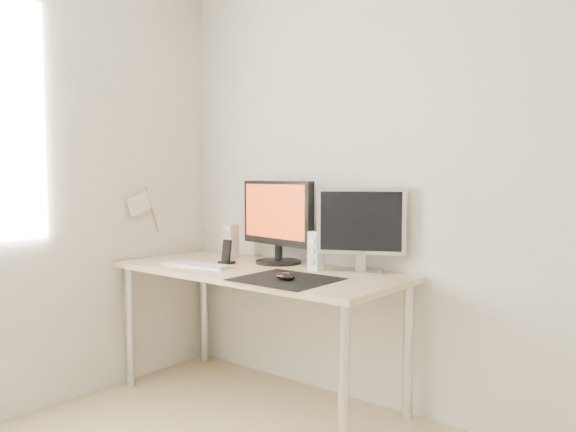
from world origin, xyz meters
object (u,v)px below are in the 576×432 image
Objects in this scene: speaker_left at (230,241)px; speaker_right at (316,251)px; mouse at (285,276)px; phone_dock at (227,256)px; keyboard at (197,265)px; main_monitor at (277,219)px; desk at (258,283)px; second_monitor at (361,226)px.

speaker_left is 0.65m from speaker_right.
phone_dock is (-0.58, 0.20, 0.02)m from mouse.
speaker_left reaches higher than keyboard.
mouse is 0.81m from speaker_left.
speaker_right is (0.30, -0.04, -0.15)m from main_monitor.
speaker_right is (0.65, -0.02, 0.00)m from speaker_left.
speaker_right is 0.54m from phone_dock.
speaker_right is at bearing 16.40° from phone_dock.
speaker_right is at bearing 30.40° from desk.
keyboard is (0.07, -0.33, -0.09)m from speaker_left.
speaker_left is (-0.35, -0.02, -0.15)m from main_monitor.
keyboard is at bearing -77.89° from speaker_left.
desk is 3.68× the size of second_monitor.
mouse is at bearing -26.81° from speaker_left.
keyboard is 3.17× the size of phone_dock.
speaker_left is 0.22m from phone_dock.
second_monitor is (0.50, 0.23, 0.32)m from desk.
speaker_left is 0.35m from keyboard.
second_monitor is at bearing 3.06° from main_monitor.
desk is at bearing -80.88° from main_monitor.
phone_dock reaches higher than desk.
main_monitor is 4.02× the size of phone_dock.
mouse reaches higher than desk.
phone_dock is (-0.51, -0.15, -0.06)m from speaker_right.
speaker_left reaches higher than phone_dock.
phone_dock is (-0.74, -0.22, -0.20)m from second_monitor.
speaker_right is (-0.07, 0.35, 0.08)m from mouse.
speaker_right reaches higher than phone_dock.
speaker_right is 1.49× the size of phone_dock.
speaker_left is at bearing 153.19° from mouse.
speaker_right reaches higher than mouse.
second_monitor reaches higher than phone_dock.
mouse is 0.24× the size of second_monitor.
desk is 0.36m from speaker_right.
desk is 0.39m from main_monitor.
second_monitor is 1.01× the size of keyboard.
phone_dock is at bearing 68.99° from keyboard.
main_monitor is at bearing 172.28° from speaker_right.
speaker_right is at bearing -1.53° from speaker_left.
keyboard reaches higher than desk.
speaker_right is (0.27, 0.16, 0.18)m from desk.
desk is at bearing 27.32° from keyboard.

